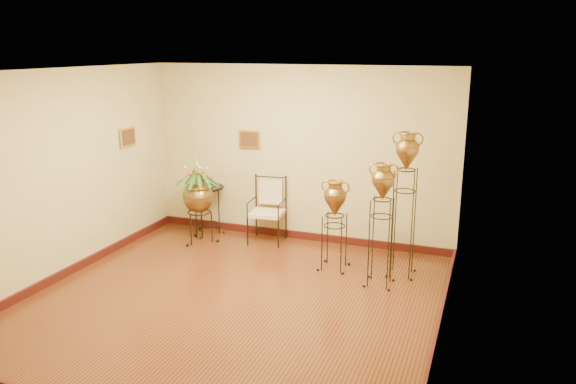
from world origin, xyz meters
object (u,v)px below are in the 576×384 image
(planter_urn, at_px, (198,193))
(side_table, at_px, (207,209))
(amphora_mid, at_px, (381,224))
(armchair, at_px, (267,211))
(amphora_tall, at_px, (404,203))

(planter_urn, xyz_separation_m, side_table, (-0.06, 0.37, -0.37))
(amphora_mid, distance_m, armchair, 2.30)
(amphora_tall, distance_m, armchair, 2.38)
(amphora_mid, relative_size, planter_urn, 1.15)
(amphora_mid, xyz_separation_m, armchair, (-2.03, 1.04, -0.32))
(amphora_tall, distance_m, amphora_mid, 0.52)
(amphora_mid, distance_m, planter_urn, 3.12)
(armchair, relative_size, side_table, 0.99)
(amphora_tall, distance_m, side_table, 3.44)
(armchair, bearing_deg, planter_urn, -165.74)
(amphora_tall, xyz_separation_m, armchair, (-2.25, 0.61, -0.50))
(amphora_tall, height_order, planter_urn, amphora_tall)
(amphora_mid, bearing_deg, planter_urn, 167.74)
(side_table, bearing_deg, amphora_mid, -18.43)
(amphora_tall, bearing_deg, armchair, 164.93)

